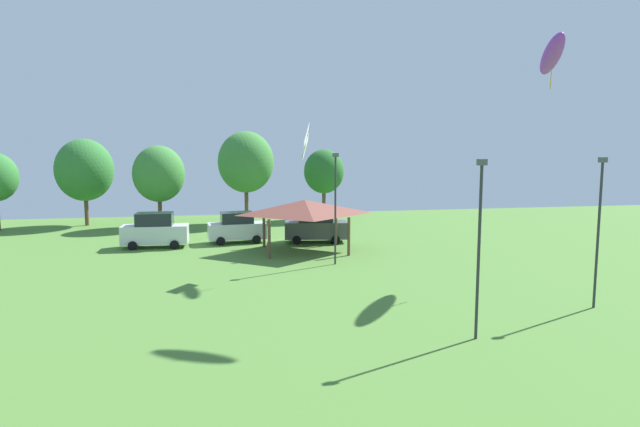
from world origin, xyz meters
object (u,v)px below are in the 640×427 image
object	(u,v)px
kite_flying_5	(552,54)
treeline_tree_4	(324,172)
parked_car_leftmost	(155,231)
light_post_2	(335,203)
light_post_1	(599,225)
treeline_tree_3	(246,162)
parked_car_third_from_left	(316,226)
light_post_0	(479,240)
treeline_tree_2	(159,174)
parked_car_second_from_left	(237,228)
kite_flying_1	(306,141)
treeline_tree_1	(84,170)
park_pavilion	(305,207)

from	to	relation	value
kite_flying_5	treeline_tree_4	world-z (taller)	kite_flying_5
parked_car_leftmost	light_post_2	distance (m)	14.24
kite_flying_5	light_post_1	bearing A→B (deg)	-102.93
treeline_tree_3	kite_flying_5	bearing A→B (deg)	-55.04
parked_car_third_from_left	light_post_0	bearing A→B (deg)	-75.50
kite_flying_5	light_post_0	bearing A→B (deg)	-131.74
parked_car_leftmost	treeline_tree_4	bearing A→B (deg)	42.84
light_post_0	treeline_tree_2	bearing A→B (deg)	114.94
parked_car_second_from_left	kite_flying_1	bearing A→B (deg)	-74.05
parked_car_second_from_left	light_post_1	distance (m)	25.48
parked_car_third_from_left	light_post_1	world-z (taller)	light_post_1
kite_flying_1	parked_car_third_from_left	size ratio (longest dim) A/B	0.45
treeline_tree_1	treeline_tree_2	xyz separation A→B (m)	(6.64, -2.11, -0.30)
park_pavilion	light_post_0	distance (m)	19.07
light_post_2	treeline_tree_1	world-z (taller)	treeline_tree_1
kite_flying_5	parked_car_leftmost	size ratio (longest dim) A/B	0.95
light_post_1	treeline_tree_4	bearing A→B (deg)	102.23
kite_flying_1	treeline_tree_4	distance (m)	21.97
parked_car_third_from_left	treeline_tree_4	world-z (taller)	treeline_tree_4
treeline_tree_1	treeline_tree_3	xyz separation A→B (m)	(14.34, -1.25, 0.65)
parked_car_leftmost	treeline_tree_2	world-z (taller)	treeline_tree_2
park_pavilion	light_post_1	distance (m)	19.29
parked_car_second_from_left	parked_car_third_from_left	distance (m)	5.95
treeline_tree_4	treeline_tree_2	bearing A→B (deg)	-171.18
treeline_tree_3	treeline_tree_4	size ratio (longest dim) A/B	1.25
parked_car_second_from_left	treeline_tree_2	bearing A→B (deg)	119.97
parked_car_third_from_left	treeline_tree_2	distance (m)	16.24
kite_flying_5	parked_car_leftmost	world-z (taller)	kite_flying_5
treeline_tree_3	light_post_1	bearing A→B (deg)	-64.29
parked_car_second_from_left	treeline_tree_1	world-z (taller)	treeline_tree_1
light_post_0	light_post_1	distance (m)	7.80
kite_flying_1	parked_car_second_from_left	bearing A→B (deg)	111.25
treeline_tree_3	treeline_tree_4	bearing A→B (deg)	11.21
parked_car_second_from_left	parked_car_third_from_left	size ratio (longest dim) A/B	0.91
parked_car_third_from_left	light_post_1	distance (m)	21.59
light_post_1	kite_flying_5	bearing A→B (deg)	77.07
parked_car_third_from_left	treeline_tree_1	size ratio (longest dim) A/B	0.62
light_post_0	treeline_tree_2	world-z (taller)	treeline_tree_2
park_pavilion	light_post_1	xyz separation A→B (m)	(11.13, -15.74, 0.80)
park_pavilion	treeline_tree_1	size ratio (longest dim) A/B	0.88
kite_flying_1	light_post_1	xyz separation A→B (m)	(11.88, -10.23, -3.74)
kite_flying_1	treeline_tree_4	size ratio (longest dim) A/B	0.32
light_post_1	treeline_tree_2	bearing A→B (deg)	127.27
light_post_2	treeline_tree_1	size ratio (longest dim) A/B	0.88
light_post_0	light_post_2	distance (m)	14.39
parked_car_third_from_left	parked_car_leftmost	bearing A→B (deg)	-171.77
treeline_tree_4	treeline_tree_3	bearing A→B (deg)	-168.79
treeline_tree_3	light_post_0	bearing A→B (deg)	-77.70
kite_flying_5	light_post_1	world-z (taller)	kite_flying_5
light_post_0	parked_car_second_from_left	bearing A→B (deg)	110.22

